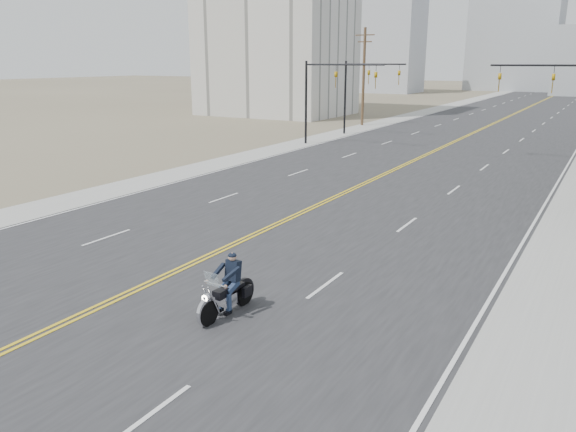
# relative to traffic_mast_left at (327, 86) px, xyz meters

# --- Properties ---
(ground_plane) EXTENTS (400.00, 400.00, 0.00)m
(ground_plane) POSITION_rel_traffic_mast_left_xyz_m (8.98, -32.00, -4.94)
(ground_plane) COLOR #776D56
(ground_plane) RESTS_ON ground
(road) EXTENTS (20.00, 200.00, 0.01)m
(road) POSITION_rel_traffic_mast_left_xyz_m (8.98, 38.00, -4.93)
(road) COLOR #303033
(road) RESTS_ON ground
(sidewalk_left) EXTENTS (3.00, 200.00, 0.01)m
(sidewalk_left) POSITION_rel_traffic_mast_left_xyz_m (-2.52, 38.00, -4.93)
(sidewalk_left) COLOR #A5A5A0
(sidewalk_left) RESTS_ON ground
(traffic_mast_left) EXTENTS (7.10, 0.26, 7.00)m
(traffic_mast_left) POSITION_rel_traffic_mast_left_xyz_m (0.00, 0.00, 0.00)
(traffic_mast_left) COLOR black
(traffic_mast_left) RESTS_ON ground
(traffic_mast_right) EXTENTS (7.10, 0.26, 7.00)m
(traffic_mast_right) POSITION_rel_traffic_mast_left_xyz_m (17.95, 0.00, 0.00)
(traffic_mast_right) COLOR black
(traffic_mast_right) RESTS_ON ground
(traffic_mast_far) EXTENTS (6.10, 0.26, 7.00)m
(traffic_mast_far) POSITION_rel_traffic_mast_left_xyz_m (-0.33, 8.00, -0.06)
(traffic_mast_far) COLOR black
(traffic_mast_far) RESTS_ON ground
(utility_pole_left) EXTENTS (2.20, 0.30, 10.50)m
(utility_pole_left) POSITION_rel_traffic_mast_left_xyz_m (-3.52, 16.00, 0.54)
(utility_pole_left) COLOR brown
(utility_pole_left) RESTS_ON ground
(haze_bldg_a) EXTENTS (14.00, 12.00, 22.00)m
(haze_bldg_a) POSITION_rel_traffic_mast_left_xyz_m (-26.02, 83.00, 6.06)
(haze_bldg_a) COLOR #B7BCC6
(haze_bldg_a) RESTS_ON ground
(haze_bldg_d) EXTENTS (20.00, 15.00, 26.00)m
(haze_bldg_d) POSITION_rel_traffic_mast_left_xyz_m (-3.02, 108.00, 8.06)
(haze_bldg_d) COLOR #ADB2B7
(haze_bldg_d) RESTS_ON ground
(haze_bldg_f) EXTENTS (12.00, 12.00, 16.00)m
(haze_bldg_f) POSITION_rel_traffic_mast_left_xyz_m (-41.02, 98.00, 3.06)
(haze_bldg_f) COLOR #ADB2B7
(haze_bldg_f) RESTS_ON ground
(motorcyclist) EXTENTS (1.07, 2.31, 1.77)m
(motorcyclist) POSITION_rel_traffic_mast_left_xyz_m (12.51, -31.33, -4.05)
(motorcyclist) COLOR black
(motorcyclist) RESTS_ON ground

